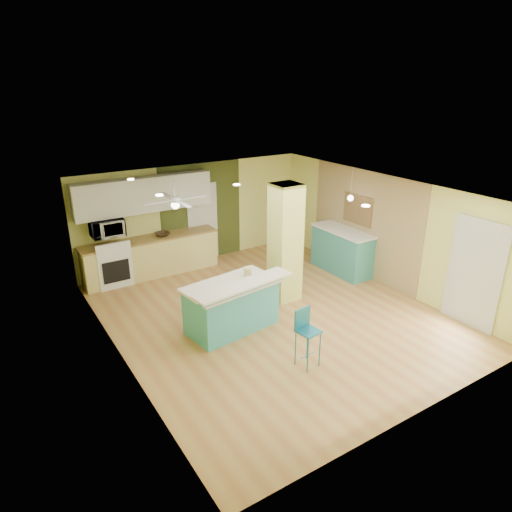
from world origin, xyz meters
The scene contains 23 objects.
floor centered at (0.00, 0.00, -0.01)m, with size 6.00×7.00×0.01m, color #A86E3A.
ceiling centered at (0.00, 0.00, 2.50)m, with size 6.00×7.00×0.01m, color white.
wall_back centered at (0.00, 3.50, 1.25)m, with size 6.00×0.01×2.50m, color #DEE078.
wall_front centered at (0.00, -3.50, 1.25)m, with size 6.00×0.01×2.50m, color #DEE078.
wall_left centered at (-3.00, 0.00, 1.25)m, with size 0.01×7.00×2.50m, color #DEE078.
wall_right centered at (3.00, 0.00, 1.25)m, with size 0.01×7.00×2.50m, color #DEE078.
wood_panel centered at (2.99, 0.60, 1.25)m, with size 0.02×3.40×2.50m, color #907852.
olive_accent centered at (0.20, 3.49, 1.25)m, with size 2.20×0.02×2.50m, color #3F481C.
interior_door centered at (0.20, 3.46, 1.00)m, with size 0.82×0.05×2.00m, color silver.
french_door centered at (2.97, -2.30, 1.05)m, with size 0.04×1.08×2.10m, color silver.
column centered at (0.65, 0.50, 1.25)m, with size 0.55×0.55×2.50m, color #D0D562.
kitchen_run centered at (-1.30, 3.20, 0.47)m, with size 3.25×0.63×0.94m.
stove centered at (-2.25, 3.19, 0.46)m, with size 0.76×0.66×1.08m.
upper_cabinets centered at (-1.30, 3.32, 1.95)m, with size 3.20×0.34×0.80m, color silver.
microwave centered at (-2.25, 3.20, 1.35)m, with size 0.70×0.48×0.39m, color white.
ceiling_fan centered at (-1.10, 2.00, 2.08)m, with size 1.41×1.41×0.61m.
pendant_lamp centered at (2.65, 0.75, 1.88)m, with size 0.14×0.14×0.69m.
wall_decor centered at (2.96, 0.80, 1.55)m, with size 0.03×0.90×0.70m, color brown.
peninsula centered at (-0.94, -0.03, 0.49)m, with size 2.02×1.29×1.06m.
bar_stool centered at (-0.50, -1.67, 0.67)m, with size 0.37×0.37×1.01m.
side_counter centered at (2.70, 0.94, 0.53)m, with size 0.70×1.65×1.06m.
fruit_bowl centered at (-1.00, 3.17, 0.98)m, with size 0.35×0.35×0.09m, color #352516.
canister centered at (-0.49, 0.12, 1.01)m, with size 0.15×0.15×0.18m, color gold.
Camera 1 is at (-4.63, -6.66, 4.46)m, focal length 32.00 mm.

